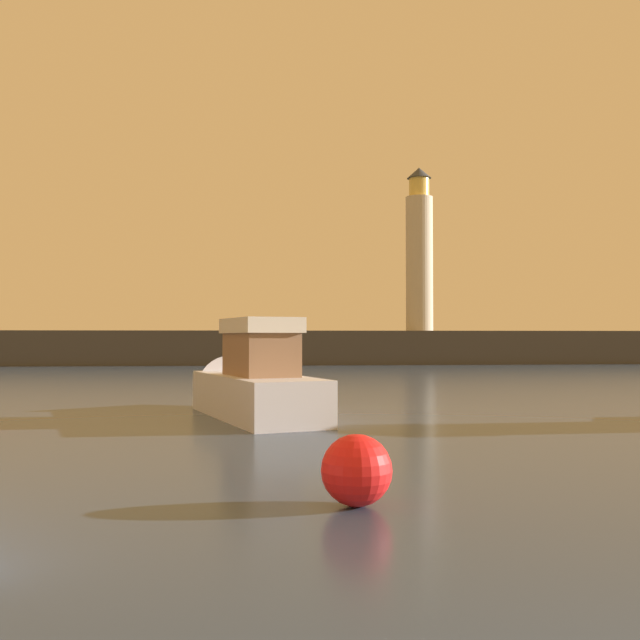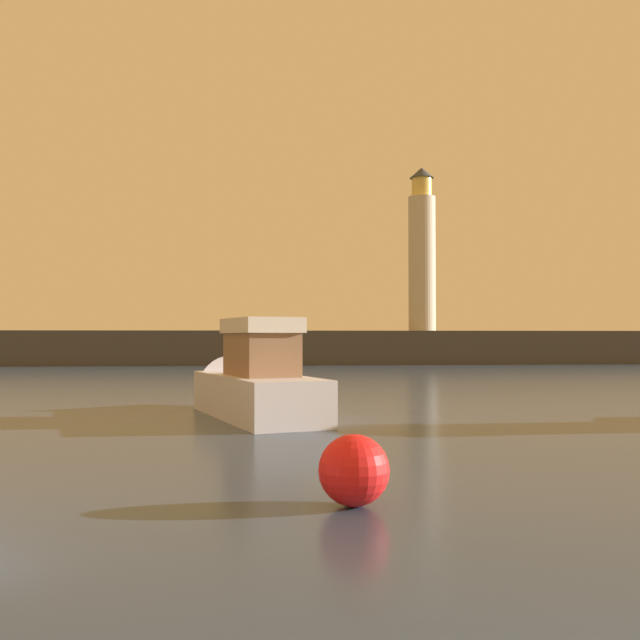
% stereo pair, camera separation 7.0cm
% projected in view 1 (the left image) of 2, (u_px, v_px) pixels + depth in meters
% --- Properties ---
extents(ground_plane, '(220.00, 220.00, 0.00)m').
position_uv_depth(ground_plane, '(331.00, 389.00, 27.14)').
color(ground_plane, '#2D3D51').
extents(breakwater, '(71.46, 5.71, 2.39)m').
position_uv_depth(breakwater, '(292.00, 347.00, 52.39)').
color(breakwater, '#423F3D').
rests_on(breakwater, ground_plane).
extents(lighthouse, '(1.99, 1.99, 12.11)m').
position_uv_depth(lighthouse, '(419.00, 253.00, 53.47)').
color(lighthouse, beige).
rests_on(lighthouse, breakwater).
extents(motorboat_0, '(3.67, 7.02, 2.67)m').
position_uv_depth(motorboat_0, '(247.00, 384.00, 17.93)').
color(motorboat_0, silver).
rests_on(motorboat_0, ground_plane).
extents(mooring_buoy, '(0.82, 0.82, 0.82)m').
position_uv_depth(mooring_buoy, '(357.00, 470.00, 8.21)').
color(mooring_buoy, red).
rests_on(mooring_buoy, ground_plane).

